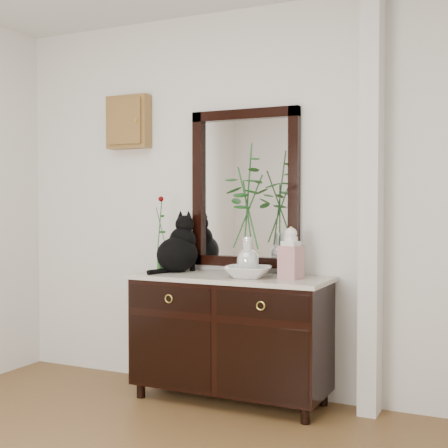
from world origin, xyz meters
The scene contains 10 objects.
wall_back centered at (0.00, 1.98, 1.35)m, with size 3.60×0.04×2.70m, color silver.
pilaster centered at (1.00, 1.90, 1.35)m, with size 0.12×0.20×2.70m, color silver.
sideboard centered at (0.10, 1.73, 0.47)m, with size 1.33×0.52×0.82m.
wall_mirror centered at (0.10, 1.97, 1.44)m, with size 0.80×0.06×1.10m.
key_cabinet centered at (-0.85, 1.94, 1.95)m, with size 0.35×0.10×0.40m, color brown.
cat centered at (-0.34, 1.78, 1.05)m, with size 0.29×0.35×0.41m, color black, non-canonical shape.
lotus_bowl centered at (0.25, 1.68, 0.89)m, with size 0.31×0.31×0.08m, color silver.
vase_branches centered at (0.25, 1.68, 1.30)m, with size 0.41×0.41×0.86m, color silver, non-canonical shape.
bud_vase_rose centered at (-0.46, 1.75, 1.12)m, with size 0.07×0.07×0.54m, color #31652E, non-canonical shape.
ginger_jar centered at (0.52, 1.74, 1.02)m, with size 0.13×0.13×0.34m, color silver, non-canonical shape.
Camera 1 is at (1.85, -2.04, 1.34)m, focal length 50.00 mm.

